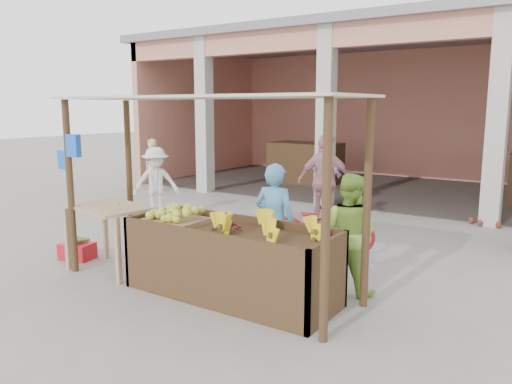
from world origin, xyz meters
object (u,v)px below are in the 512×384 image
Objects in this scene: fruit_stall at (230,264)px; side_table at (110,216)px; vendor_green at (349,230)px; vendor_blue at (275,219)px; red_crate at (77,251)px; motorcycle at (322,224)px.

side_table is (-1.96, -0.13, 0.37)m from fruit_stall.
vendor_green is at bearing 30.41° from side_table.
side_table is at bearing 18.52° from vendor_blue.
vendor_blue is (0.14, 0.78, 0.43)m from fruit_stall.
vendor_blue reaches higher than red_crate.
fruit_stall is 5.56× the size of red_crate.
side_table is at bearing 24.76° from vendor_green.
motorcycle is (0.09, 2.28, 0.05)m from fruit_stall.
fruit_stall is at bearing 157.35° from motorcycle.
fruit_stall is 2.06× the size of side_table.
motorcycle is (-0.05, 1.50, -0.38)m from vendor_blue.
vendor_green reaches higher than fruit_stall.
red_crate is 3.75m from motorcycle.
side_table is 1.07m from red_crate.
side_table reaches higher than motorcycle.
vendor_green is (0.96, 0.15, -0.05)m from vendor_blue.
vendor_blue is at bearing 34.72° from side_table.
vendor_green is (3.07, 1.07, 0.00)m from side_table.
red_crate is at bearing 20.04° from vendor_green.
motorcycle reaches higher than fruit_stall.
vendor_green is (1.11, 0.94, 0.38)m from fruit_stall.
motorcycle is at bearing 87.62° from fruit_stall.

